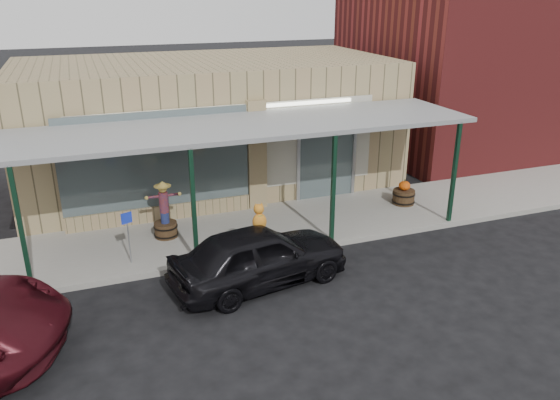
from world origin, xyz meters
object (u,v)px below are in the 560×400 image
object	(u,v)px
barrel_scarecrow	(165,218)
handicap_sign	(128,231)
barrel_pumpkin	(404,195)
parked_sedan	(259,256)

from	to	relation	value
barrel_scarecrow	handicap_sign	world-z (taller)	barrel_scarecrow
barrel_pumpkin	parked_sedan	xyz separation A→B (m)	(-5.61, -2.86, 0.28)
barrel_pumpkin	handicap_sign	size ratio (longest dim) A/B	0.65
barrel_scarecrow	barrel_pumpkin	xyz separation A→B (m)	(7.26, -0.12, -0.25)
parked_sedan	barrel_scarecrow	bearing A→B (deg)	18.59
handicap_sign	barrel_pumpkin	bearing A→B (deg)	-14.40
barrel_pumpkin	handicap_sign	distance (m)	8.40
handicap_sign	parked_sedan	world-z (taller)	parked_sedan
handicap_sign	barrel_scarecrow	bearing A→B (deg)	27.31
handicap_sign	parked_sedan	distance (m)	3.24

